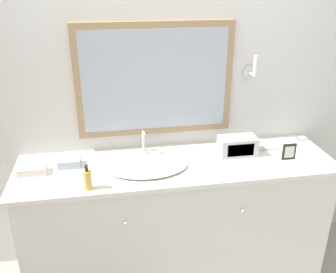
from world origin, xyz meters
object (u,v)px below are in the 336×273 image
Objects in this scene: picture_frame at (289,152)px; appliance_box at (238,146)px; sink_basin at (147,165)px; soap_bottle at (88,179)px.

appliance_box is at bearing 157.90° from picture_frame.
picture_frame is (0.32, -0.13, -0.01)m from appliance_box.
sink_basin reaches higher than appliance_box.
appliance_box is at bearing 7.01° from sink_basin.
sink_basin is 2.03× the size of appliance_box.
sink_basin is 0.65m from appliance_box.
sink_basin is 0.43m from soap_bottle.
soap_bottle reaches higher than picture_frame.
picture_frame is at bearing -22.10° from appliance_box.
sink_basin reaches higher than soap_bottle.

